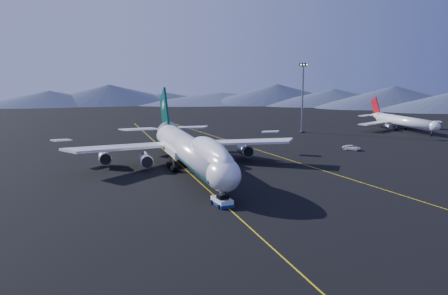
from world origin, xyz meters
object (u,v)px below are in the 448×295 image
object	(u,v)px
floodlight_mast	(302,98)
service_van	(352,148)
pushback_tug	(222,202)
second_jet	(402,121)
boeing_747	(189,149)

from	to	relation	value
floodlight_mast	service_van	bearing A→B (deg)	-94.49
pushback_tug	floodlight_mast	bearing A→B (deg)	49.62
second_jet	service_van	bearing A→B (deg)	-125.69
service_van	floodlight_mast	size ratio (longest dim) A/B	0.21
second_jet	service_van	world-z (taller)	second_jet
boeing_747	floodlight_mast	world-z (taller)	floodlight_mast
pushback_tug	service_van	distance (m)	73.30
second_jet	floodlight_mast	xyz separation A→B (m)	(-40.89, 6.28, 9.74)
boeing_747	service_van	size ratio (longest dim) A/B	12.96
pushback_tug	floodlight_mast	distance (m)	108.21
boeing_747	pushback_tug	size ratio (longest dim) A/B	13.16
floodlight_mast	boeing_747	bearing A→B (deg)	-134.27
pushback_tug	service_van	xyz separation A→B (m)	(55.91, 47.41, 0.06)
floodlight_mast	second_jet	bearing A→B (deg)	-8.73
second_jet	floodlight_mast	distance (m)	42.50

